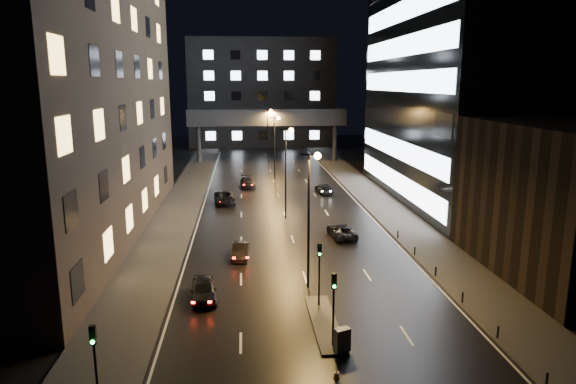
% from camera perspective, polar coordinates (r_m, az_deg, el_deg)
% --- Properties ---
extents(ground, '(160.00, 160.00, 0.00)m').
position_cam_1_polar(ground, '(69.54, -1.08, -0.37)').
color(ground, black).
rests_on(ground, ground).
extents(sidewalk_left, '(5.00, 110.00, 0.15)m').
position_cam_1_polar(sidewalk_left, '(64.97, -11.83, -1.46)').
color(sidewalk_left, '#383533').
rests_on(sidewalk_left, ground).
extents(sidewalk_right, '(5.00, 110.00, 0.15)m').
position_cam_1_polar(sidewalk_right, '(66.74, 10.00, -1.02)').
color(sidewalk_right, '#383533').
rests_on(sidewalk_right, ground).
extents(building_left, '(15.00, 48.00, 40.00)m').
position_cam_1_polar(building_left, '(54.97, -25.02, 16.22)').
color(building_left, '#2D2319').
rests_on(building_left, ground).
extents(building_right_low, '(10.00, 18.00, 12.00)m').
position_cam_1_polar(building_right_low, '(45.15, 28.20, -0.87)').
color(building_right_low, black).
rests_on(building_right_low, ground).
extents(building_right_glass, '(20.00, 36.00, 45.00)m').
position_cam_1_polar(building_right_glass, '(70.70, 20.79, 17.43)').
color(building_right_glass, black).
rests_on(building_right_glass, ground).
extents(building_far, '(34.00, 14.00, 25.00)m').
position_cam_1_polar(building_far, '(125.86, -2.96, 10.93)').
color(building_far, '#333335').
rests_on(building_far, ground).
extents(skybridge, '(30.00, 3.00, 10.00)m').
position_cam_1_polar(skybridge, '(98.08, -2.32, 8.18)').
color(skybridge, '#333335').
rests_on(skybridge, ground).
extents(median_island, '(1.60, 8.00, 0.15)m').
position_cam_1_polar(median_island, '(33.65, 4.08, -14.28)').
color(median_island, '#383533').
rests_on(median_island, ground).
extents(traffic_signal_near, '(0.28, 0.34, 4.40)m').
position_cam_1_polar(traffic_signal_near, '(34.72, 3.51, -7.99)').
color(traffic_signal_near, black).
rests_on(traffic_signal_near, median_island).
extents(traffic_signal_far, '(0.28, 0.34, 4.40)m').
position_cam_1_polar(traffic_signal_far, '(29.68, 5.10, -11.61)').
color(traffic_signal_far, black).
rests_on(traffic_signal_far, median_island).
extents(traffic_signal_corner, '(0.28, 0.34, 4.40)m').
position_cam_1_polar(traffic_signal_corner, '(25.79, -20.70, -16.63)').
color(traffic_signal_corner, black).
rests_on(traffic_signal_corner, ground).
extents(bollard_row, '(0.12, 25.12, 0.90)m').
position_cam_1_polar(bollard_row, '(40.06, 17.38, -9.79)').
color(bollard_row, black).
rests_on(bollard_row, ground).
extents(streetlight_near, '(1.45, 0.50, 10.15)m').
position_cam_1_polar(streetlight_near, '(37.06, 2.56, -1.19)').
color(streetlight_near, black).
rests_on(streetlight_near, ground).
extents(streetlight_mid_a, '(1.45, 0.50, 10.15)m').
position_cam_1_polar(streetlight_mid_a, '(56.59, -0.10, 3.45)').
color(streetlight_mid_a, black).
rests_on(streetlight_mid_a, ground).
extents(streetlight_mid_b, '(1.45, 0.50, 10.15)m').
position_cam_1_polar(streetlight_mid_b, '(76.37, -1.39, 5.69)').
color(streetlight_mid_b, black).
rests_on(streetlight_mid_b, ground).
extents(streetlight_far, '(1.45, 0.50, 10.15)m').
position_cam_1_polar(streetlight_far, '(96.24, -2.16, 7.01)').
color(streetlight_far, black).
rests_on(streetlight_far, ground).
extents(car_away_a, '(2.18, 4.50, 1.48)m').
position_cam_1_polar(car_away_a, '(37.16, -9.35, -10.65)').
color(car_away_a, black).
rests_on(car_away_a, ground).
extents(car_away_b, '(1.67, 4.00, 1.29)m').
position_cam_1_polar(car_away_b, '(45.16, -5.28, -6.50)').
color(car_away_b, black).
rests_on(car_away_b, ground).
extents(car_away_c, '(2.99, 5.54, 1.48)m').
position_cam_1_polar(car_away_c, '(65.11, -7.05, -0.66)').
color(car_away_c, black).
rests_on(car_away_c, ground).
extents(car_away_d, '(2.38, 5.04, 1.42)m').
position_cam_1_polar(car_away_d, '(75.19, -4.50, 1.09)').
color(car_away_d, black).
rests_on(car_away_d, ground).
extents(car_toward_a, '(2.65, 4.86, 1.29)m').
position_cam_1_polar(car_toward_a, '(50.95, 5.98, -4.34)').
color(car_toward_a, black).
rests_on(car_toward_a, ground).
extents(car_toward_b, '(2.24, 4.66, 1.31)m').
position_cam_1_polar(car_toward_b, '(70.91, 4.01, 0.39)').
color(car_toward_b, black).
rests_on(car_toward_b, ground).
extents(utility_cabinet, '(1.01, 0.78, 1.36)m').
position_cam_1_polar(utility_cabinet, '(30.17, 6.02, -16.01)').
color(utility_cabinet, '#4E4E51').
rests_on(utility_cabinet, median_island).
extents(cone_a, '(0.43, 0.43, 0.48)m').
position_cam_1_polar(cone_a, '(28.24, 5.41, -19.48)').
color(cone_a, orange).
rests_on(cone_a, ground).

